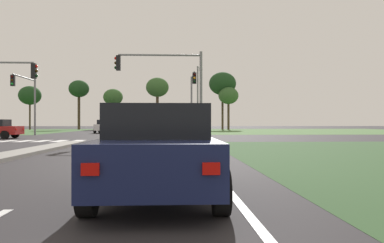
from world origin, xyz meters
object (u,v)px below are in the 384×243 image
treeline_fourth (157,88)px  traffic_signal_near_right (169,79)px  car_silver_near (115,126)px  traffic_signal_far_right (193,93)px  treeline_fifth (228,96)px  pedestrian_at_median (122,123)px  treeline_sixth (223,84)px  traffic_signal_far_left (27,94)px  car_white_third (105,126)px  street_lamp_third (198,95)px  car_teal_second (125,125)px  treeline_near (30,96)px  treeline_third (113,97)px  treeline_second (79,89)px  car_navy_fourth (159,150)px

treeline_fourth → traffic_signal_near_right: bearing=-86.5°
car_silver_near → traffic_signal_far_right: (9.85, -17.30, 3.26)m
treeline_fifth → pedestrian_at_median: bearing=-127.0°
treeline_fourth → traffic_signal_far_right: bearing=-81.1°
treeline_sixth → pedestrian_at_median: bearing=-123.5°
treeline_fourth → traffic_signal_far_left: bearing=-110.5°
car_white_third → street_lamp_third: 12.30m
car_teal_second → treeline_near: 17.98m
car_white_third → treeline_fourth: treeline_fourth is taller
car_white_third → treeline_near: (-16.82, 22.01, 5.10)m
traffic_signal_far_right → treeline_third: (-12.59, 33.32, 1.68)m
treeline_third → treeline_sixth: treeline_sixth is taller
traffic_signal_far_left → treeline_fifth: (22.81, 29.54, 1.91)m
street_lamp_third → treeline_second: 27.58m
treeline_sixth → traffic_signal_near_right: bearing=-101.8°
treeline_second → traffic_signal_near_right: bearing=-69.4°
car_teal_second → street_lamp_third: (11.13, -14.93, 3.95)m
car_teal_second → treeline_third: size_ratio=0.59×
treeline_third → car_teal_second: bearing=-61.7°
traffic_signal_near_right → treeline_sixth: bearing=78.2°
treeline_fifth → traffic_signal_far_right: bearing=-104.4°
car_navy_fourth → traffic_signal_far_right: 29.54m
traffic_signal_far_left → treeline_third: size_ratio=0.76×
treeline_third → treeline_sixth: (19.38, -2.19, 2.29)m
traffic_signal_far_right → pedestrian_at_median: bearing=130.4°
car_teal_second → treeline_fifth: size_ratio=0.59×
car_white_third → treeline_second: treeline_second is taller
traffic_signal_near_right → treeline_sixth: treeline_sixth is taller
pedestrian_at_median → treeline_fourth: bearing=-23.5°
traffic_signal_far_left → pedestrian_at_median: traffic_signal_far_left is taller
traffic_signal_far_left → street_lamp_third: (16.55, 13.15, 0.88)m
treeline_near → treeline_third: bearing=6.1°
treeline_near → treeline_second: bearing=3.5°
pedestrian_at_median → car_teal_second: bearing=-8.0°
traffic_signal_near_right → treeline_fourth: size_ratio=0.66×
traffic_signal_near_right → treeline_fifth: bearing=76.7°
pedestrian_at_median → treeline_near: treeline_near is taller
traffic_signal_near_right → pedestrian_at_median: size_ratio=3.50×
traffic_signal_near_right → treeline_near: (-24.58, 42.97, 1.84)m
treeline_near → treeline_fourth: size_ratio=0.86×
car_silver_near → treeline_near: treeline_near is taller
traffic_signal_near_right → treeline_near: treeline_near is taller
car_silver_near → treeline_fifth: (17.46, 12.28, 5.00)m
pedestrian_at_median → car_white_third: bearing=56.9°
car_teal_second → pedestrian_at_median: bearing=96.0°
car_navy_fourth → treeline_near: 66.09m
traffic_signal_far_right → treeline_second: 37.31m
treeline_near → traffic_signal_near_right: bearing=-60.2°
car_silver_near → traffic_signal_far_right: traffic_signal_far_right is taller
traffic_signal_near_right → traffic_signal_far_right: traffic_signal_near_right is taller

